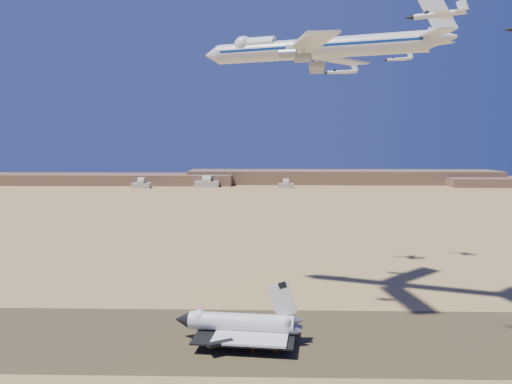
{
  "coord_description": "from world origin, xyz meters",
  "views": [
    {
      "loc": [
        18.05,
        -145.53,
        59.84
      ],
      "look_at": [
        14.26,
        8.0,
        43.74
      ],
      "focal_mm": 35.0,
      "sensor_mm": 36.0,
      "label": 1
    }
  ],
  "objects_px": {
    "shuttle": "(240,325)",
    "crew_b": "(275,351)",
    "chase_jet_a": "(438,14)",
    "crew_a": "(253,351)",
    "carrier_747": "(309,49)",
    "crew_c": "(277,350)",
    "chase_jet_e": "(341,72)",
    "chase_jet_f": "(399,59)"
  },
  "relations": [
    {
      "from": "shuttle",
      "to": "crew_c",
      "type": "xyz_separation_m",
      "value": [
        10.82,
        -8.18,
        -4.06
      ]
    },
    {
      "from": "carrier_747",
      "to": "chase_jet_e",
      "type": "relative_size",
      "value": 5.44
    },
    {
      "from": "shuttle",
      "to": "carrier_747",
      "type": "relative_size",
      "value": 0.43
    },
    {
      "from": "crew_a",
      "to": "crew_b",
      "type": "distance_m",
      "value": 6.16
    },
    {
      "from": "chase_jet_a",
      "to": "crew_a",
      "type": "bearing_deg",
      "value": -153.65
    },
    {
      "from": "chase_jet_e",
      "to": "chase_jet_f",
      "type": "distance_m",
      "value": 29.45
    },
    {
      "from": "shuttle",
      "to": "crew_b",
      "type": "relative_size",
      "value": 23.88
    },
    {
      "from": "carrier_747",
      "to": "crew_c",
      "type": "xyz_separation_m",
      "value": [
        -11.95,
        -46.74,
        -91.04
      ]
    },
    {
      "from": "shuttle",
      "to": "crew_c",
      "type": "bearing_deg",
      "value": -30.94
    },
    {
      "from": "crew_a",
      "to": "carrier_747",
      "type": "bearing_deg",
      "value": 0.8
    },
    {
      "from": "carrier_747",
      "to": "chase_jet_e",
      "type": "xyz_separation_m",
      "value": [
        18.5,
        49.61,
        -1.51
      ]
    },
    {
      "from": "crew_a",
      "to": "chase_jet_f",
      "type": "distance_m",
      "value": 156.19
    },
    {
      "from": "chase_jet_e",
      "to": "chase_jet_f",
      "type": "relative_size",
      "value": 1.21
    },
    {
      "from": "shuttle",
      "to": "chase_jet_e",
      "type": "height_order",
      "value": "chase_jet_e"
    },
    {
      "from": "chase_jet_e",
      "to": "chase_jet_f",
      "type": "height_order",
      "value": "chase_jet_f"
    },
    {
      "from": "chase_jet_a",
      "to": "crew_c",
      "type": "bearing_deg",
      "value": -154.97
    },
    {
      "from": "crew_b",
      "to": "chase_jet_a",
      "type": "relative_size",
      "value": 0.11
    },
    {
      "from": "crew_c",
      "to": "chase_jet_e",
      "type": "distance_m",
      "value": 135.0
    },
    {
      "from": "chase_jet_a",
      "to": "chase_jet_e",
      "type": "bearing_deg",
      "value": 124.19
    },
    {
      "from": "chase_jet_a",
      "to": "crew_b",
      "type": "bearing_deg",
      "value": -153.96
    },
    {
      "from": "chase_jet_e",
      "to": "chase_jet_f",
      "type": "xyz_separation_m",
      "value": [
        27.73,
        7.24,
        6.79
      ]
    },
    {
      "from": "chase_jet_e",
      "to": "chase_jet_a",
      "type": "bearing_deg",
      "value": -68.78
    },
    {
      "from": "crew_a",
      "to": "crew_b",
      "type": "relative_size",
      "value": 1.06
    },
    {
      "from": "chase_jet_e",
      "to": "carrier_747",
      "type": "bearing_deg",
      "value": -95.25
    },
    {
      "from": "crew_c",
      "to": "chase_jet_a",
      "type": "xyz_separation_m",
      "value": [
        40.85,
        -2.24,
        90.87
      ]
    },
    {
      "from": "chase_jet_f",
      "to": "carrier_747",
      "type": "bearing_deg",
      "value": -104.99
    },
    {
      "from": "crew_a",
      "to": "chase_jet_a",
      "type": "bearing_deg",
      "value": -69.49
    },
    {
      "from": "shuttle",
      "to": "chase_jet_e",
      "type": "distance_m",
      "value": 129.53
    },
    {
      "from": "crew_a",
      "to": "chase_jet_e",
      "type": "bearing_deg",
      "value": 1.35
    },
    {
      "from": "crew_a",
      "to": "crew_c",
      "type": "distance_m",
      "value": 6.82
    },
    {
      "from": "chase_jet_e",
      "to": "crew_a",
      "type": "bearing_deg",
      "value": -95.78
    },
    {
      "from": "crew_b",
      "to": "crew_a",
      "type": "bearing_deg",
      "value": 64.33
    },
    {
      "from": "chase_jet_a",
      "to": "chase_jet_f",
      "type": "bearing_deg",
      "value": 108.87
    },
    {
      "from": "chase_jet_a",
      "to": "chase_jet_e",
      "type": "xyz_separation_m",
      "value": [
        -10.41,
        98.59,
        -1.34
      ]
    },
    {
      "from": "crew_b",
      "to": "chase_jet_f",
      "type": "relative_size",
      "value": 0.12
    },
    {
      "from": "shuttle",
      "to": "chase_jet_e",
      "type": "xyz_separation_m",
      "value": [
        41.26,
        88.17,
        85.46
      ]
    },
    {
      "from": "crew_c",
      "to": "chase_jet_e",
      "type": "bearing_deg",
      "value": -79.21
    },
    {
      "from": "carrier_747",
      "to": "crew_b",
      "type": "xyz_separation_m",
      "value": [
        -12.56,
        -47.43,
        -91.19
      ]
    },
    {
      "from": "carrier_747",
      "to": "chase_jet_a",
      "type": "height_order",
      "value": "carrier_747"
    },
    {
      "from": "crew_a",
      "to": "chase_jet_e",
      "type": "height_order",
      "value": "chase_jet_e"
    },
    {
      "from": "crew_c",
      "to": "chase_jet_a",
      "type": "relative_size",
      "value": 0.13
    },
    {
      "from": "carrier_747",
      "to": "chase_jet_a",
      "type": "xyz_separation_m",
      "value": [
        28.91,
        -48.97,
        -0.17
      ]
    }
  ]
}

